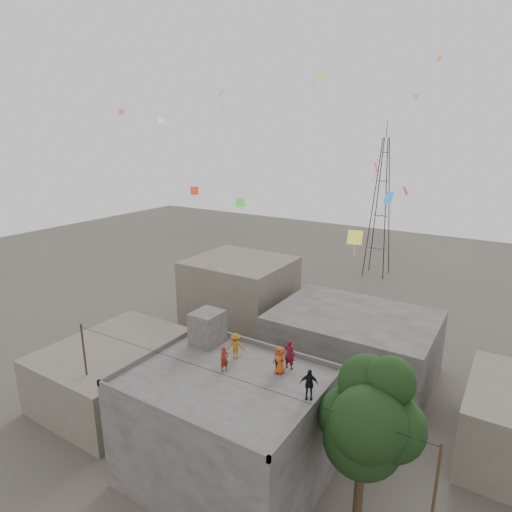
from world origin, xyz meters
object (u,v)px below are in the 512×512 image
Objects in this scene: person_dark_adult at (309,384)px; tree at (369,420)px; stair_head_box at (207,328)px; transmission_tower at (381,208)px; person_red_adult at (289,354)px.

tree is at bearing -27.23° from person_dark_adult.
stair_head_box is 0.10× the size of transmission_tower.
stair_head_box is 10.80m from tree.
transmission_tower is (-0.80, 37.40, 1.97)m from stair_head_box.
person_red_adult is at bearing 158.22° from tree.
person_red_adult is at bearing -80.37° from transmission_tower.
person_red_adult is at bearing 111.88° from person_dark_adult.
transmission_tower reaches higher than person_dark_adult.
stair_head_box is 37.46m from transmission_tower.
stair_head_box is at bearing 140.65° from person_dark_adult.
transmission_tower reaches higher than tree.
person_dark_adult is (7.60, -1.90, -0.24)m from stair_head_box.
transmission_tower is 37.99m from person_red_adult.
transmission_tower is at bearing -79.83° from person_red_adult.
tree is at bearing 158.76° from person_red_adult.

